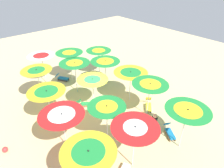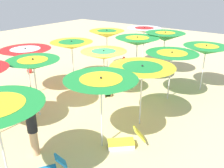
# 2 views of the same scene
# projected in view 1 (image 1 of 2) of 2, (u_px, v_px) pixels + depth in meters

# --- Properties ---
(ground) EXTENTS (39.72, 39.72, 0.04)m
(ground) POSITION_uv_depth(u_px,v_px,m) (95.00, 110.00, 13.20)
(ground) COLOR beige
(beach_umbrella_0) EXTENTS (2.07, 2.07, 2.48)m
(beach_umbrella_0) POSITION_uv_depth(u_px,v_px,m) (41.00, 57.00, 15.04)
(beach_umbrella_0) COLOR silver
(beach_umbrella_0) RESTS_ON ground
(beach_umbrella_1) EXTENTS (2.02, 2.02, 2.47)m
(beach_umbrella_1) POSITION_uv_depth(u_px,v_px,m) (37.00, 73.00, 13.01)
(beach_umbrella_1) COLOR silver
(beach_umbrella_1) RESTS_ON ground
(beach_umbrella_2) EXTENTS (2.19, 2.19, 2.19)m
(beach_umbrella_2) POSITION_uv_depth(u_px,v_px,m) (47.00, 94.00, 11.36)
(beach_umbrella_2) COLOR silver
(beach_umbrella_2) RESTS_ON ground
(beach_umbrella_3) EXTENTS (2.25, 2.25, 2.26)m
(beach_umbrella_3) POSITION_uv_depth(u_px,v_px,m) (62.00, 117.00, 9.53)
(beach_umbrella_3) COLOR silver
(beach_umbrella_3) RESTS_ON ground
(beach_umbrella_4) EXTENTS (2.18, 2.18, 2.41)m
(beach_umbrella_4) POSITION_uv_depth(u_px,v_px,m) (89.00, 154.00, 7.47)
(beach_umbrella_4) COLOR silver
(beach_umbrella_4) RESTS_ON ground
(beach_umbrella_5) EXTENTS (2.13, 2.13, 2.53)m
(beach_umbrella_5) POSITION_uv_depth(u_px,v_px,m) (70.00, 55.00, 15.42)
(beach_umbrella_5) COLOR silver
(beach_umbrella_5) RESTS_ON ground
(beach_umbrella_6) EXTENTS (2.18, 2.18, 2.49)m
(beach_umbrella_6) POSITION_uv_depth(u_px,v_px,m) (75.00, 65.00, 13.91)
(beach_umbrella_6) COLOR silver
(beach_umbrella_6) RESTS_ON ground
(beach_umbrella_7) EXTENTS (1.98, 1.98, 2.29)m
(beach_umbrella_7) POSITION_uv_depth(u_px,v_px,m) (93.00, 82.00, 12.33)
(beach_umbrella_7) COLOR silver
(beach_umbrella_7) RESTS_ON ground
(beach_umbrella_8) EXTENTS (1.96, 1.96, 2.36)m
(beach_umbrella_8) POSITION_uv_depth(u_px,v_px,m) (107.00, 109.00, 9.89)
(beach_umbrella_8) COLOR silver
(beach_umbrella_8) RESTS_ON ground
(beach_umbrella_9) EXTENTS (2.12, 2.12, 2.53)m
(beach_umbrella_9) POSITION_uv_depth(u_px,v_px,m) (135.00, 131.00, 8.42)
(beach_umbrella_9) COLOR silver
(beach_umbrella_9) RESTS_ON ground
(beach_umbrella_10) EXTENTS (2.09, 2.09, 2.28)m
(beach_umbrella_10) POSITION_uv_depth(u_px,v_px,m) (99.00, 53.00, 16.46)
(beach_umbrella_10) COLOR silver
(beach_umbrella_10) RESTS_ON ground
(beach_umbrella_11) EXTENTS (2.23, 2.23, 2.23)m
(beach_umbrella_11) POSITION_uv_depth(u_px,v_px,m) (105.00, 63.00, 14.75)
(beach_umbrella_11) COLOR silver
(beach_umbrella_11) RESTS_ON ground
(beach_umbrella_12) EXTENTS (2.27, 2.27, 2.32)m
(beach_umbrella_12) POSITION_uv_depth(u_px,v_px,m) (131.00, 75.00, 13.07)
(beach_umbrella_12) COLOR silver
(beach_umbrella_12) RESTS_ON ground
(beach_umbrella_13) EXTENTS (2.18, 2.18, 2.40)m
(beach_umbrella_13) POSITION_uv_depth(u_px,v_px,m) (150.00, 87.00, 11.66)
(beach_umbrella_13) COLOR silver
(beach_umbrella_13) RESTS_ON ground
(beach_umbrella_14) EXTENTS (2.18, 2.18, 2.52)m
(beach_umbrella_14) POSITION_uv_depth(u_px,v_px,m) (187.00, 113.00, 9.41)
(beach_umbrella_14) COLOR silver
(beach_umbrella_14) RESTS_ON ground
(lounger_1) EXTENTS (1.11, 1.08, 0.68)m
(lounger_1) POSITION_uv_depth(u_px,v_px,m) (149.00, 105.00, 13.25)
(lounger_1) COLOR silver
(lounger_1) RESTS_ON ground
(lounger_2) EXTENTS (1.09, 1.22, 0.69)m
(lounger_2) POSITION_uv_depth(u_px,v_px,m) (45.00, 86.00, 15.36)
(lounger_2) COLOR olive
(lounger_2) RESTS_ON ground
(lounger_3) EXTENTS (1.14, 1.02, 0.50)m
(lounger_3) POSITION_uv_depth(u_px,v_px,m) (86.00, 104.00, 13.46)
(lounger_3) COLOR olive
(lounger_3) RESTS_ON ground
(lounger_4) EXTENTS (0.92, 1.19, 0.55)m
(lounger_4) POSITION_uv_depth(u_px,v_px,m) (62.00, 78.00, 16.47)
(lounger_4) COLOR #333338
(lounger_4) RESTS_ON ground
(lounger_5) EXTENTS (0.87, 1.12, 0.61)m
(lounger_5) POSITION_uv_depth(u_px,v_px,m) (170.00, 132.00, 11.15)
(lounger_5) COLOR olive
(lounger_5) RESTS_ON ground
(beachgoer_0) EXTENTS (0.30, 0.30, 1.78)m
(beachgoer_0) POSITION_uv_depth(u_px,v_px,m) (154.00, 126.00, 10.52)
(beachgoer_0) COLOR #D8A87F
(beachgoer_0) RESTS_ON ground
(beach_ball) EXTENTS (0.30, 0.30, 0.30)m
(beach_ball) POSITION_uv_depth(u_px,v_px,m) (5.00, 150.00, 10.18)
(beach_ball) COLOR red
(beach_ball) RESTS_ON ground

